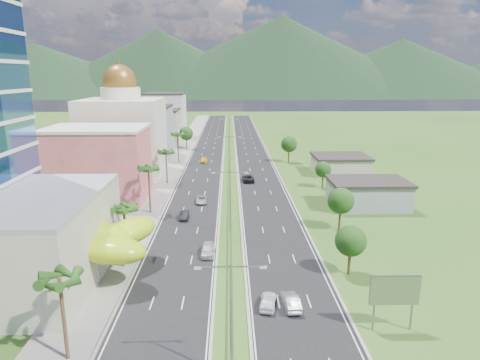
{
  "coord_description": "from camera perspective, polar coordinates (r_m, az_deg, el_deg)",
  "views": [
    {
      "loc": [
        -0.02,
        -57.7,
        26.39
      ],
      "look_at": [
        1.9,
        20.0,
        7.0
      ],
      "focal_mm": 32.0,
      "sensor_mm": 36.0,
      "label": 1
    }
  ],
  "objects": [
    {
      "name": "streetlight_median_a",
      "position": [
        38.15,
        -1.24,
        -16.98
      ],
      "size": [
        6.04,
        0.25,
        11.0
      ],
      "color": "gray",
      "rests_on": "ground"
    },
    {
      "name": "domed_building",
      "position": [
        117.09,
        -15.32,
        6.14
      ],
      "size": [
        20.0,
        20.0,
        28.7
      ],
      "color": "beige",
      "rests_on": "ground"
    },
    {
      "name": "road_right",
      "position": [
        150.23,
        1.48,
        3.89
      ],
      "size": [
        11.0,
        260.0,
        0.04
      ],
      "primitive_type": "cube",
      "color": "black",
      "rests_on": "ground"
    },
    {
      "name": "ground",
      "position": [
        63.45,
        -1.29,
        -10.57
      ],
      "size": [
        500.0,
        500.0,
        0.0
      ],
      "primitive_type": "plane",
      "color": "#2D5119",
      "rests_on": "ground"
    },
    {
      "name": "car_white_near_right",
      "position": [
        51.61,
        3.75,
        -15.76
      ],
      "size": [
        2.44,
        4.61,
        1.49
      ],
      "primitive_type": "imported",
      "rotation": [
        0.0,
        0.0,
        2.98
      ],
      "color": "white",
      "rests_on": "road_right"
    },
    {
      "name": "shed_near",
      "position": [
        90.53,
        16.68,
        -1.9
      ],
      "size": [
        15.0,
        10.0,
        5.0
      ],
      "primitive_type": "cube",
      "color": "gray",
      "rests_on": "ground"
    },
    {
      "name": "leafy_tree_ra",
      "position": [
        59.17,
        14.54,
        -7.89
      ],
      "size": [
        4.2,
        4.2,
        6.9
      ],
      "color": "#47301C",
      "rests_on": "ground"
    },
    {
      "name": "midrise_beige",
      "position": [
        163.18,
        -11.0,
        6.75
      ],
      "size": [
        16.0,
        15.0,
        13.0
      ],
      "primitive_type": "cube",
      "color": "#AEA78F",
      "rests_on": "ground"
    },
    {
      "name": "shed_far",
      "position": [
        119.11,
        13.22,
        1.92
      ],
      "size": [
        14.0,
        12.0,
        4.4
      ],
      "primitive_type": "cube",
      "color": "#AEA78F",
      "rests_on": "ground"
    },
    {
      "name": "palm_tree_a",
      "position": [
        43.03,
        -22.91,
        -12.45
      ],
      "size": [
        3.6,
        3.6,
        9.1
      ],
      "color": "#47301C",
      "rests_on": "ground"
    },
    {
      "name": "streetlight_median_d",
      "position": [
        153.96,
        -1.41,
        6.67
      ],
      "size": [
        6.04,
        0.25,
        11.0
      ],
      "color": "gray",
      "rests_on": "ground"
    },
    {
      "name": "streetlight_median_c",
      "position": [
        109.48,
        -1.38,
        3.67
      ],
      "size": [
        6.04,
        0.25,
        11.0
      ],
      "color": "gray",
      "rests_on": "ground"
    },
    {
      "name": "car_white_near_left",
      "position": [
        64.79,
        -4.3,
        -9.23
      ],
      "size": [
        2.03,
        4.91,
        1.66
      ],
      "primitive_type": "imported",
      "rotation": [
        0.0,
        0.0,
        -0.01
      ],
      "color": "silver",
      "rests_on": "road_left"
    },
    {
      "name": "palm_tree_b",
      "position": [
        64.63,
        -15.24,
        -3.9
      ],
      "size": [
        3.6,
        3.6,
        8.1
      ],
      "color": "#47301C",
      "rests_on": "ground"
    },
    {
      "name": "leafy_tree_rc",
      "position": [
        102.55,
        11.02,
        1.35
      ],
      "size": [
        3.85,
        3.85,
        6.33
      ],
      "color": "#47301C",
      "rests_on": "ground"
    },
    {
      "name": "sidewalk_left",
      "position": [
        150.99,
        -7.87,
        3.83
      ],
      "size": [
        7.0,
        260.0,
        0.12
      ],
      "primitive_type": "cube",
      "color": "gray",
      "rests_on": "ground"
    },
    {
      "name": "leafy_tree_rb",
      "position": [
        75.3,
        13.29,
        -2.74
      ],
      "size": [
        4.55,
        4.55,
        7.47
      ],
      "color": "#47301C",
      "rests_on": "ground"
    },
    {
      "name": "road_left",
      "position": [
        150.22,
        -4.26,
        3.86
      ],
      "size": [
        11.0,
        260.0,
        0.04
      ],
      "primitive_type": "cube",
      "color": "black",
      "rests_on": "ground"
    },
    {
      "name": "car_dark_far_right",
      "position": [
        107.37,
        1.08,
        0.25
      ],
      "size": [
        3.04,
        6.01,
        1.63
      ],
      "primitive_type": "imported",
      "rotation": [
        0.0,
        0.0,
        3.2
      ],
      "color": "black",
      "rests_on": "road_right"
    },
    {
      "name": "midrise_grey",
      "position": [
        141.52,
        -12.47,
        6.21
      ],
      "size": [
        16.0,
        15.0,
        16.0
      ],
      "primitive_type": "cube",
      "color": "gray",
      "rests_on": "ground"
    },
    {
      "name": "midrise_white",
      "position": [
        185.5,
        -9.88,
        8.42
      ],
      "size": [
        16.0,
        15.0,
        18.0
      ],
      "primitive_type": "cube",
      "color": "silver",
      "rests_on": "ground"
    },
    {
      "name": "streetlight_median_b",
      "position": [
        70.49,
        -1.34,
        -2.17
      ],
      "size": [
        6.04,
        0.25,
        11.0
      ],
      "color": "gray",
      "rests_on": "ground"
    },
    {
      "name": "car_silver_right",
      "position": [
        51.72,
        6.84,
        -15.74
      ],
      "size": [
        1.92,
        4.78,
        1.54
      ],
      "primitive_type": "imported",
      "rotation": [
        0.0,
        0.0,
        3.2
      ],
      "color": "#A0A2A8",
      "rests_on": "road_right"
    },
    {
      "name": "mountain_ridge",
      "position": [
        511.92,
        5.42,
        10.99
      ],
      "size": [
        860.0,
        140.0,
        90.0
      ],
      "primitive_type": null,
      "color": "black",
      "rests_on": "ground"
    },
    {
      "name": "lime_canopy",
      "position": [
        61.16,
        -20.56,
        -7.41
      ],
      "size": [
        18.0,
        15.0,
        7.4
      ],
      "color": "#ADCC13",
      "rests_on": "ground"
    },
    {
      "name": "car_yellow_far_left",
      "position": [
        130.77,
        -4.81,
        2.66
      ],
      "size": [
        2.32,
        5.08,
        1.44
      ],
      "primitive_type": "imported",
      "rotation": [
        0.0,
        0.0,
        0.06
      ],
      "color": "gold",
      "rests_on": "road_left"
    },
    {
      "name": "palm_tree_e",
      "position": [
        129.9,
        -8.29,
        5.86
      ],
      "size": [
        3.6,
        3.6,
        9.4
      ],
      "color": "#47301C",
      "rests_on": "ground"
    },
    {
      "name": "streetlight_median_e",
      "position": [
        198.68,
        -1.42,
        8.33
      ],
      "size": [
        6.04,
        0.25,
        11.0
      ],
      "color": "gray",
      "rests_on": "ground"
    },
    {
      "name": "pink_shophouse",
      "position": [
        95.85,
        -18.37,
        1.92
      ],
      "size": [
        20.0,
        15.0,
        15.0
      ],
      "primitive_type": "cube",
      "color": "#C8525D",
      "rests_on": "ground"
    },
    {
      "name": "leafy_tree_rd",
      "position": [
        130.64,
        6.55,
        4.75
      ],
      "size": [
        4.9,
        4.9,
        8.05
      ],
      "color": "#47301C",
      "rests_on": "ground"
    },
    {
      "name": "billboard",
      "position": [
        48.46,
        19.92,
        -13.86
      ],
      "size": [
        5.2,
        0.35,
        6.2
      ],
      "color": "gray",
      "rests_on": "ground"
    },
    {
      "name": "leafy_tree_lfar",
      "position": [
        154.89,
        -7.18,
        6.18
      ],
      "size": [
        4.9,
        4.9,
        8.05
      ],
      "color": "#47301C",
      "rests_on": "ground"
    },
    {
      "name": "car_dark_left",
      "position": [
        80.63,
        -7.46,
        -4.65
      ],
      "size": [
        1.56,
        4.35,
        1.43
      ],
      "primitive_type": "imported",
      "rotation": [
        0.0,
        0.0,
        0.01
      ],
      "color": "black",
      "rests_on": "road_left"
    },
    {
      "name": "car_silver_mid_left",
      "position": [
        90.01,
        -5.19,
        -2.63
      ],
      "size": [
        2.58,
        5.0,
        1.35
      ],
      "primitive_type": "imported",
      "rotation": [
        0.0,
        0.0,
        0.07
      ],
      "color": "#AAABB1",
      "rests_on": "road_left"
    },
    {
      "name": "median_guardrail",
      "position": [
        132.23,
        -1.38,
        2.77
      ],
      "size": [
        0.1,
        216.06,
        0.76
      ],
      "color": "gray",
      "rests_on": "ground"
    },
    {
      "name": "palm_tree_d",
      "position": [
        105.56,
        -9.84,
        3.52
      ],
      "size": [
        3.6,
        3.6,
        8.6
      ],
      "color": "#47301C",
      "rests_on": "ground"
    },
    {
      "name": "motorcycle",
      "position": [
        63.65,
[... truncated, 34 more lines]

